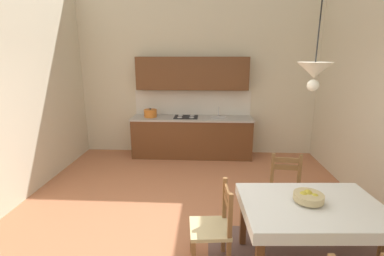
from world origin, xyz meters
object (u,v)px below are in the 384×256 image
kitchen_cabinetry (192,119)px  dining_chair_kitchen_side (286,192)px  fruit_bowl (308,197)px  pendant_lamp (315,71)px  dining_chair_tv_side (214,227)px  dining_table (311,215)px

kitchen_cabinetry → dining_chair_kitchen_side: size_ratio=2.86×
fruit_bowl → pendant_lamp: pendant_lamp is taller
fruit_bowl → dining_chair_tv_side: bearing=-178.2°
dining_table → pendant_lamp: pendant_lamp is taller
dining_chair_kitchen_side → pendant_lamp: size_ratio=1.16×
kitchen_cabinetry → dining_chair_tv_side: (0.42, -3.43, -0.41)m
dining_table → pendant_lamp: size_ratio=1.83×
dining_table → dining_chair_kitchen_side: size_ratio=1.58×
kitchen_cabinetry → fruit_bowl: 3.67m
dining_chair_tv_side → fruit_bowl: (0.96, 0.03, 0.37)m
dining_chair_tv_side → fruit_bowl: bearing=1.8°
kitchen_cabinetry → dining_chair_tv_side: size_ratio=2.86×
kitchen_cabinetry → pendant_lamp: (1.31, -3.40, 1.22)m
kitchen_cabinetry → dining_chair_tv_side: kitchen_cabinetry is taller
fruit_bowl → kitchen_cabinetry: bearing=112.2°
dining_table → dining_chair_tv_side: size_ratio=1.58×
dining_table → dining_chair_tv_side: dining_chair_tv_side is taller
dining_table → dining_chair_kitchen_side: bearing=90.6°
kitchen_cabinetry → fruit_bowl: bearing=-67.8°
dining_chair_tv_side → pendant_lamp: size_ratio=1.16×
dining_chair_kitchen_side → kitchen_cabinetry: bearing=118.8°
dining_chair_tv_side → pendant_lamp: (0.89, 0.02, 1.64)m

